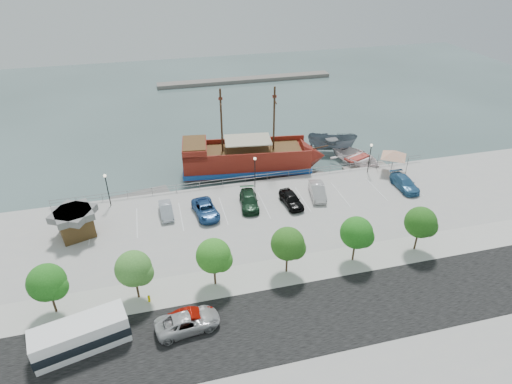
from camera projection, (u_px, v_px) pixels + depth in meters
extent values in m
plane|color=#3B504E|center=(268.00, 221.00, 50.67)|extent=(160.00, 160.00, 0.00)
cube|color=#A3A3A2|center=(342.00, 368.00, 33.06)|extent=(100.00, 58.00, 1.20)
cube|color=black|center=(318.00, 315.00, 36.89)|extent=(100.00, 8.00, 0.04)
cube|color=beige|center=(296.00, 269.00, 41.86)|extent=(100.00, 4.00, 0.05)
cylinder|color=gray|center=(253.00, 176.00, 56.12)|extent=(50.00, 0.06, 0.06)
cylinder|color=gray|center=(253.00, 178.00, 56.33)|extent=(50.00, 0.06, 0.06)
cube|color=#686259|center=(246.00, 80.00, 98.14)|extent=(40.00, 3.00, 0.80)
cube|color=maroon|center=(246.00, 160.00, 59.82)|extent=(17.88, 7.58, 2.82)
cube|color=#17499D|center=(246.00, 166.00, 60.30)|extent=(18.24, 7.94, 0.65)
cone|color=maroon|center=(313.00, 156.00, 60.81)|extent=(4.10, 5.60, 5.20)
cube|color=maroon|center=(195.00, 148.00, 57.97)|extent=(3.91, 5.79, 1.52)
cube|color=brown|center=(194.00, 143.00, 57.55)|extent=(3.64, 5.33, 0.13)
cube|color=brown|center=(250.00, 150.00, 59.12)|extent=(14.57, 6.52, 0.16)
cube|color=maroon|center=(244.00, 140.00, 61.10)|extent=(17.22, 2.42, 0.76)
cube|color=maroon|center=(248.00, 157.00, 56.69)|extent=(17.22, 2.42, 0.76)
cylinder|color=#382111|center=(274.00, 119.00, 57.18)|extent=(0.29, 0.29, 8.88)
cylinder|color=#382111|center=(221.00, 122.00, 56.45)|extent=(0.29, 0.29, 8.88)
cylinder|color=#382111|center=(274.00, 100.00, 55.77)|extent=(0.56, 3.24, 0.15)
cylinder|color=#382111|center=(221.00, 102.00, 55.05)|extent=(0.56, 3.24, 0.15)
cube|color=#BAB194|center=(248.00, 140.00, 58.27)|extent=(6.76, 4.88, 0.13)
cylinder|color=#382111|center=(319.00, 148.00, 60.21)|extent=(2.70, 0.52, 0.64)
imported|color=slate|center=(332.00, 144.00, 65.71)|extent=(7.97, 5.52, 2.89)
imported|color=white|center=(357.00, 159.00, 62.78)|extent=(8.44, 9.68, 1.67)
cube|color=slate|center=(140.00, 196.00, 55.11)|extent=(7.59, 3.54, 0.42)
cube|color=slate|center=(298.00, 176.00, 59.62)|extent=(7.80, 4.11, 0.43)
cube|color=gray|center=(365.00, 168.00, 61.81)|extent=(6.65, 2.22, 0.37)
cube|color=#4D361A|center=(76.00, 225.00, 46.19)|extent=(4.15, 4.15, 2.42)
cube|color=slate|center=(73.00, 214.00, 45.42)|extent=(4.70, 4.70, 0.77)
cylinder|color=slate|center=(378.00, 162.00, 59.11)|extent=(0.09, 0.09, 2.33)
cylinder|color=slate|center=(394.00, 158.00, 60.09)|extent=(0.09, 0.09, 2.33)
cylinder|color=slate|center=(391.00, 170.00, 56.97)|extent=(0.09, 0.09, 2.33)
cylinder|color=slate|center=(407.00, 166.00, 57.95)|extent=(0.09, 0.09, 2.33)
pyramid|color=silver|center=(395.00, 150.00, 57.46)|extent=(5.17, 5.17, 0.95)
imported|color=#B0B1B2|center=(188.00, 322.00, 35.29)|extent=(5.60, 3.08, 1.48)
imported|color=#9B0D04|center=(192.00, 317.00, 35.82)|extent=(3.97, 1.44, 1.30)
cube|color=white|center=(81.00, 336.00, 33.40)|extent=(7.53, 4.08, 2.55)
cube|color=black|center=(81.00, 337.00, 33.48)|extent=(7.65, 4.20, 0.82)
cylinder|color=#CCC101|center=(149.00, 299.00, 38.08)|extent=(0.23, 0.23, 0.58)
sphere|color=#CCC101|center=(149.00, 297.00, 37.92)|extent=(0.25, 0.25, 0.25)
cylinder|color=black|center=(108.00, 191.00, 50.71)|extent=(0.12, 0.12, 4.00)
sphere|color=#FFF2CC|center=(105.00, 176.00, 49.62)|extent=(0.36, 0.36, 0.36)
cylinder|color=black|center=(255.00, 173.00, 54.50)|extent=(0.12, 0.12, 4.00)
sphere|color=#FFF2CC|center=(255.00, 159.00, 53.41)|extent=(0.36, 0.36, 0.36)
cylinder|color=black|center=(369.00, 159.00, 57.87)|extent=(0.12, 0.12, 4.00)
sphere|color=#FFF2CC|center=(371.00, 145.00, 56.78)|extent=(0.36, 0.36, 0.36)
cylinder|color=#473321|center=(54.00, 302.00, 36.66)|extent=(0.20, 0.20, 2.20)
sphere|color=#206519|center=(47.00, 282.00, 35.47)|extent=(3.20, 3.20, 3.20)
sphere|color=#206519|center=(55.00, 287.00, 35.55)|extent=(2.20, 2.20, 2.20)
cylinder|color=#473321|center=(137.00, 288.00, 38.14)|extent=(0.20, 0.20, 2.20)
sphere|color=#3E792D|center=(133.00, 268.00, 36.94)|extent=(3.20, 3.20, 3.20)
sphere|color=#3E792D|center=(141.00, 273.00, 37.03)|extent=(2.20, 2.20, 2.20)
cylinder|color=#473321|center=(215.00, 275.00, 39.61)|extent=(0.20, 0.20, 2.20)
sphere|color=#2E7A1F|center=(213.00, 256.00, 38.42)|extent=(3.20, 3.20, 3.20)
sphere|color=#2E7A1F|center=(221.00, 260.00, 38.50)|extent=(2.20, 2.20, 2.20)
cylinder|color=#473321|center=(287.00, 263.00, 41.08)|extent=(0.20, 0.20, 2.20)
sphere|color=#285E19|center=(288.00, 244.00, 39.89)|extent=(3.20, 3.20, 3.20)
sphere|color=#285E19|center=(295.00, 248.00, 39.98)|extent=(2.20, 2.20, 2.20)
cylinder|color=#473321|center=(354.00, 251.00, 42.56)|extent=(0.20, 0.20, 2.20)
sphere|color=#206919|center=(356.00, 233.00, 41.36)|extent=(3.20, 3.20, 3.20)
sphere|color=#206919|center=(363.00, 237.00, 41.45)|extent=(2.20, 2.20, 2.20)
cylinder|color=#473321|center=(416.00, 241.00, 44.03)|extent=(0.20, 0.20, 2.20)
sphere|color=#225817|center=(421.00, 222.00, 42.84)|extent=(3.20, 3.20, 3.20)
sphere|color=#225817|center=(427.00, 226.00, 42.92)|extent=(2.20, 2.20, 2.20)
imported|color=silver|center=(166.00, 210.00, 49.66)|extent=(1.59, 4.08, 1.32)
imported|color=#234E89|center=(206.00, 210.00, 49.66)|extent=(3.06, 5.44, 1.43)
imported|color=black|center=(249.00, 201.00, 51.26)|extent=(2.66, 5.30, 1.48)
imported|color=black|center=(291.00, 199.00, 51.49)|extent=(2.25, 4.68, 1.54)
imported|color=silver|center=(318.00, 191.00, 53.16)|extent=(2.55, 4.94, 1.55)
imported|color=teal|center=(405.00, 183.00, 54.87)|extent=(2.11, 5.10, 1.47)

